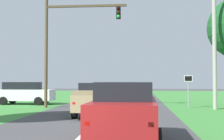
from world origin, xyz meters
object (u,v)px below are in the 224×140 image
traffic_light (65,37)px  utility_pole_right (214,37)px  pickup_truck_lead (97,99)px  red_suv_near (125,111)px  keep_moving_sign (188,86)px  crossing_suv_far (24,93)px

traffic_light → utility_pole_right: (10.65, -0.37, -0.20)m
pickup_truck_lead → red_suv_near: bearing=-75.4°
keep_moving_sign → crossing_suv_far: bearing=169.9°
pickup_truck_lead → crossing_suv_far: bearing=133.4°
pickup_truck_lead → utility_pole_right: (7.62, 4.41, 4.04)m
crossing_suv_far → utility_pole_right: utility_pole_right is taller
red_suv_near → traffic_light: size_ratio=0.58×
crossing_suv_far → utility_pole_right: size_ratio=0.48×
red_suv_near → crossing_suv_far: size_ratio=0.98×
pickup_truck_lead → keep_moving_sign: (5.95, 5.29, 0.63)m
traffic_light → utility_pole_right: utility_pole_right is taller
pickup_truck_lead → crossing_suv_far: 10.49m
traffic_light → utility_pole_right: bearing=-2.0°
red_suv_near → keep_moving_sign: (4.00, 12.80, 0.57)m
red_suv_near → keep_moving_sign: keep_moving_sign is taller
traffic_light → pickup_truck_lead: bearing=-57.6°
keep_moving_sign → crossing_suv_far: keep_moving_sign is taller
traffic_light → utility_pole_right: 10.66m
keep_moving_sign → utility_pole_right: utility_pole_right is taller
traffic_light → utility_pole_right: size_ratio=0.81×
pickup_truck_lead → crossing_suv_far: crossing_suv_far is taller
crossing_suv_far → keep_moving_sign: bearing=-10.1°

